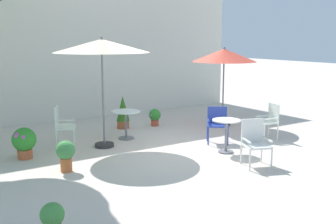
% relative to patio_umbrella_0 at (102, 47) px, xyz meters
% --- Properties ---
extents(ground_plane, '(60.00, 60.00, 0.00)m').
position_rel_patio_umbrella_0_xyz_m(ground_plane, '(1.30, -1.11, -2.30)').
color(ground_plane, beige).
extents(villa_facade, '(10.28, 0.30, 5.03)m').
position_rel_patio_umbrella_0_xyz_m(villa_facade, '(1.30, 3.61, 0.22)').
color(villa_facade, silver).
rests_on(villa_facade, ground).
extents(patio_umbrella_0, '(2.16, 2.16, 2.53)m').
position_rel_patio_umbrella_0_xyz_m(patio_umbrella_0, '(0.00, 0.00, 0.00)').
color(patio_umbrella_0, '#2D2D2D').
rests_on(patio_umbrella_0, ground).
extents(patio_umbrella_1, '(1.83, 1.83, 2.26)m').
position_rel_patio_umbrella_0_xyz_m(patio_umbrella_1, '(3.83, 0.27, -0.31)').
color(patio_umbrella_1, '#2D2D2D').
rests_on(patio_umbrella_1, ground).
extents(cafe_table_0, '(0.62, 0.62, 0.74)m').
position_rel_patio_umbrella_0_xyz_m(cafe_table_0, '(2.06, -1.90, -1.79)').
color(cafe_table_0, silver).
rests_on(cafe_table_0, ground).
extents(cafe_table_1, '(0.72, 0.72, 0.71)m').
position_rel_patio_umbrella_0_xyz_m(cafe_table_1, '(0.77, 0.40, -1.80)').
color(cafe_table_1, silver).
rests_on(cafe_table_1, ground).
extents(patio_chair_0, '(0.65, 0.64, 0.86)m').
position_rel_patio_umbrella_0_xyz_m(patio_chair_0, '(2.46, -1.12, -1.79)').
color(patio_chair_0, '#293D98').
rests_on(patio_chair_0, ground).
extents(patio_chair_1, '(0.51, 0.51, 0.89)m').
position_rel_patio_umbrella_0_xyz_m(patio_chair_1, '(3.75, -1.58, -1.78)').
color(patio_chair_1, white).
rests_on(patio_chair_1, ground).
extents(patio_chair_2, '(0.59, 0.60, 0.95)m').
position_rel_patio_umbrella_0_xyz_m(patio_chair_2, '(-0.77, 0.67, -1.77)').
color(patio_chair_2, white).
rests_on(patio_chair_2, ground).
extents(patio_chair_3, '(0.62, 0.63, 0.92)m').
position_rel_patio_umbrella_0_xyz_m(patio_chair_3, '(1.93, -2.89, -1.78)').
color(patio_chair_3, silver).
rests_on(patio_chair_3, ground).
extents(potted_plant_0, '(0.50, 0.50, 0.66)m').
position_rel_patio_umbrella_0_xyz_m(potted_plant_0, '(-1.79, 0.06, -1.92)').
color(potted_plant_0, '#B15934').
rests_on(potted_plant_0, ground).
extents(potted_plant_1, '(0.35, 0.34, 0.49)m').
position_rel_patio_umbrella_0_xyz_m(potted_plant_1, '(2.16, 1.30, -2.02)').
color(potted_plant_1, '#AE4D36').
rests_on(potted_plant_1, ground).
extents(potted_plant_2, '(0.36, 0.36, 0.91)m').
position_rel_patio_umbrella_0_xyz_m(potted_plant_2, '(1.25, 1.51, -1.83)').
color(potted_plant_2, '#AB5630').
rests_on(potted_plant_2, ground).
extents(potted_plant_3, '(0.31, 0.31, 0.47)m').
position_rel_patio_umbrella_0_xyz_m(potted_plant_3, '(-2.35, -3.65, -2.03)').
color(potted_plant_3, '#C2664A').
rests_on(potted_plant_3, ground).
extents(potted_plant_4, '(0.36, 0.36, 0.60)m').
position_rel_patio_umbrella_0_xyz_m(potted_plant_4, '(-1.34, -1.23, -1.94)').
color(potted_plant_4, '#BD6231').
rests_on(potted_plant_4, ground).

